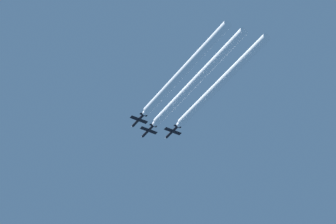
% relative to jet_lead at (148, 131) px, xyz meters
% --- Properties ---
extents(jet_lead, '(8.09, 11.78, 2.83)m').
position_rel_jet_lead_xyz_m(jet_lead, '(0.00, 0.00, 0.00)').
color(jet_lead, black).
extents(jet_left_wingman, '(8.09, 11.78, 2.83)m').
position_rel_jet_lead_xyz_m(jet_left_wingman, '(-8.20, -5.66, -1.31)').
color(jet_left_wingman, black).
extents(jet_right_wingman, '(8.09, 11.78, 2.83)m').
position_rel_jet_lead_xyz_m(jet_right_wingman, '(8.64, -6.22, -1.08)').
color(jet_right_wingman, black).
extents(smoke_trail_lead, '(3.51, 67.26, 3.51)m').
position_rel_jet_lead_xyz_m(smoke_trail_lead, '(-0.00, -39.01, -0.03)').
color(smoke_trail_lead, white).
extents(smoke_trail_left_wingman, '(3.51, 62.46, 3.51)m').
position_rel_jet_lead_xyz_m(smoke_trail_left_wingman, '(-8.20, -42.27, -1.34)').
color(smoke_trail_left_wingman, white).
extents(smoke_trail_right_wingman, '(3.51, 63.82, 3.51)m').
position_rel_jet_lead_xyz_m(smoke_trail_right_wingman, '(8.64, -43.52, -1.11)').
color(smoke_trail_right_wingman, white).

